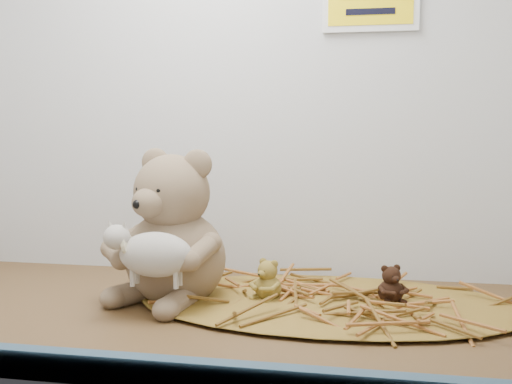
% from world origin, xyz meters
% --- Properties ---
extents(alcove_shell, '(1.20, 0.60, 0.90)m').
position_xyz_m(alcove_shell, '(0.00, 0.09, 0.45)').
color(alcove_shell, '#452D18').
rests_on(alcove_shell, ground).
extents(front_rail, '(1.19, 0.02, 0.04)m').
position_xyz_m(front_rail, '(0.00, -0.29, 0.02)').
color(front_rail, '#38576B').
rests_on(front_rail, shelf_floor).
extents(straw_bed, '(0.66, 0.38, 0.01)m').
position_xyz_m(straw_bed, '(0.24, 0.09, 0.01)').
color(straw_bed, brown).
rests_on(straw_bed, shelf_floor).
extents(main_teddy, '(0.29, 0.29, 0.27)m').
position_xyz_m(main_teddy, '(-0.02, 0.07, 0.13)').
color(main_teddy, '#917959').
rests_on(main_teddy, shelf_floor).
extents(toy_lamb, '(0.16, 0.10, 0.10)m').
position_xyz_m(toy_lamb, '(-0.02, -0.03, 0.10)').
color(toy_lamb, '#BCB4A9').
rests_on(toy_lamb, main_teddy).
extents(mini_teddy_tan, '(0.08, 0.08, 0.07)m').
position_xyz_m(mini_teddy_tan, '(0.14, 0.08, 0.05)').
color(mini_teddy_tan, olive).
rests_on(mini_teddy_tan, straw_bed).
extents(mini_teddy_brown, '(0.07, 0.07, 0.06)m').
position_xyz_m(mini_teddy_brown, '(0.35, 0.10, 0.04)').
color(mini_teddy_brown, black).
rests_on(mini_teddy_brown, straw_bed).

